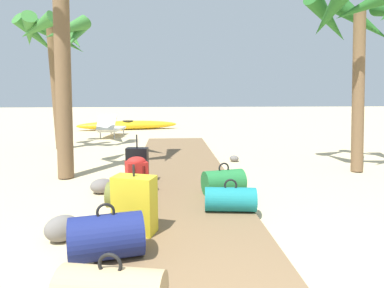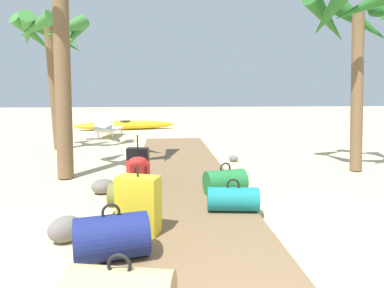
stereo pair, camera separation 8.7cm
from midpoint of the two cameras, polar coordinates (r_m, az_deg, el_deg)
name	(u,v)px [view 1 (the left image)]	position (r m, az deg, el deg)	size (l,w,h in m)	color
ground_plane	(182,193)	(5.14, -1.18, -8.55)	(60.00, 60.00, 0.00)	#D1BA8C
boardwalk	(180,176)	(6.03, -1.61, -5.51)	(1.71, 9.37, 0.08)	brown
suitcase_black	(137,165)	(5.45, -8.99, -3.63)	(0.37, 0.21, 0.79)	black
duffel_bag_teal	(230,199)	(4.17, 7.26, -9.47)	(0.66, 0.37, 0.41)	#197A7F
backpack_red	(137,174)	(4.90, -9.06, -5.12)	(0.36, 0.33, 0.54)	red
duffel_bag_navy	(107,237)	(3.11, -13.77, -15.31)	(0.71, 0.53, 0.51)	navy
duffel_bag_olive	(127,195)	(4.34, -10.60, -8.64)	(0.53, 0.38, 0.44)	olive
duffel_bag_green	(224,182)	(4.83, 6.01, -6.56)	(0.65, 0.48, 0.47)	#237538
suitcase_yellow	(135,204)	(3.54, -9.21, -10.31)	(0.48, 0.36, 0.73)	gold
palm_tree_far_right	(360,25)	(7.37, 27.38, 17.84)	(1.98, 2.09, 3.52)	brown
palm_tree_far_left	(55,44)	(9.67, -22.42, 15.80)	(2.07, 2.01, 3.59)	brown
lounge_chair	(111,127)	(11.83, -13.65, 2.80)	(0.82, 1.60, 0.80)	white
kayak	(128,125)	(14.02, -10.86, 3.23)	(4.18, 1.33, 0.37)	gold
rock_left_mid	(102,186)	(5.30, -14.85, -7.03)	(0.30, 0.36, 0.23)	slate
rock_left_near	(62,228)	(3.78, -20.90, -13.49)	(0.36, 0.26, 0.28)	slate
rock_right_mid	(234,158)	(7.49, 7.64, -2.50)	(0.20, 0.21, 0.14)	slate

